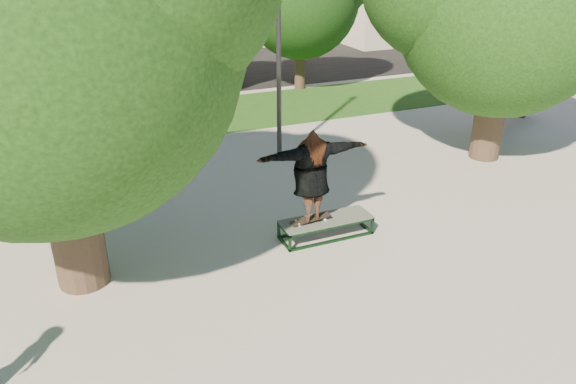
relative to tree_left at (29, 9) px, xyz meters
name	(u,v)px	position (x,y,z in m)	size (l,w,h in m)	color
ground	(333,259)	(4.29, -1.09, -4.42)	(120.00, 120.00, 0.00)	#AFAAA1
grass_strip	(228,113)	(5.29, 8.41, -4.41)	(30.00, 4.00, 0.02)	#264814
asphalt_strip	(158,74)	(4.29, 14.91, -4.42)	(40.00, 8.00, 0.01)	black
tree_left	(29,9)	(0.00, 0.00, 0.00)	(6.96, 5.95, 7.12)	#38281E
lamppost	(279,36)	(5.29, 3.91, -1.27)	(0.25, 0.15, 6.11)	#2D2D30
grind_box	(326,227)	(4.55, -0.28, -4.23)	(1.80, 0.60, 0.38)	black
skater_rig	(311,176)	(4.22, -0.28, -3.09)	(2.17, 0.60, 1.84)	white
bench	(507,112)	(12.79, 3.84, -4.02)	(3.05, 1.45, 0.47)	#463A2A
car_dark	(87,58)	(1.59, 15.33, -3.61)	(1.72, 4.94, 1.63)	black
car_grey	(173,55)	(4.96, 14.72, -3.61)	(2.69, 5.84, 1.62)	#5C5B60
car_silver_b	(177,54)	(5.21, 15.15, -3.70)	(2.03, 4.99, 1.45)	#A0A0A4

